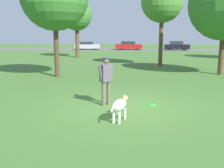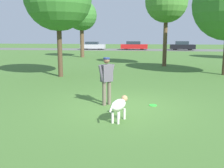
# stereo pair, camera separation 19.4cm
# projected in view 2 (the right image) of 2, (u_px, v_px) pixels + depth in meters

# --- Properties ---
(ground_plane) EXTENTS (120.00, 120.00, 0.00)m
(ground_plane) POSITION_uv_depth(u_px,v_px,m) (122.00, 106.00, 8.92)
(ground_plane) COLOR #426B2D
(far_road_strip) EXTENTS (120.00, 6.00, 0.01)m
(far_road_strip) POSITION_uv_depth(u_px,v_px,m) (141.00, 50.00, 42.32)
(far_road_strip) COLOR #5B5B59
(far_road_strip) RESTS_ON ground_plane
(person) EXTENTS (0.53, 0.53, 1.65)m
(person) POSITION_uv_depth(u_px,v_px,m) (107.00, 77.00, 8.92)
(person) COLOR #665B4C
(person) RESTS_ON ground_plane
(dog) EXTENTS (0.51, 1.13, 0.65)m
(dog) POSITION_uv_depth(u_px,v_px,m) (119.00, 105.00, 7.34)
(dog) COLOR silver
(dog) RESTS_ON ground_plane
(frisbee) EXTENTS (0.27, 0.27, 0.02)m
(frisbee) POSITION_uv_depth(u_px,v_px,m) (153.00, 105.00, 9.00)
(frisbee) COLOR #33D838
(frisbee) RESTS_ON ground_plane
(tree_mid_center) EXTENTS (3.17, 3.17, 6.44)m
(tree_mid_center) POSITION_uv_depth(u_px,v_px,m) (167.00, 1.00, 19.44)
(tree_mid_center) COLOR brown
(tree_mid_center) RESTS_ON ground_plane
(tree_far_left) EXTENTS (3.22, 3.22, 6.04)m
(tree_far_left) POSITION_uv_depth(u_px,v_px,m) (82.00, 16.00, 27.61)
(tree_far_left) COLOR brown
(tree_far_left) RESTS_ON ground_plane
(parked_car_silver) EXTENTS (4.02, 1.93, 1.28)m
(parked_car_silver) POSITION_uv_depth(u_px,v_px,m) (93.00, 46.00, 43.11)
(parked_car_silver) COLOR #B7B7BC
(parked_car_silver) RESTS_ON ground_plane
(parked_car_red) EXTENTS (4.31, 1.88, 1.37)m
(parked_car_red) POSITION_uv_depth(u_px,v_px,m) (134.00, 46.00, 42.23)
(parked_car_red) COLOR red
(parked_car_red) RESTS_ON ground_plane
(parked_car_black) EXTENTS (3.85, 1.80, 1.42)m
(parked_car_black) POSITION_uv_depth(u_px,v_px,m) (182.00, 46.00, 41.12)
(parked_car_black) COLOR black
(parked_car_black) RESTS_ON ground_plane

